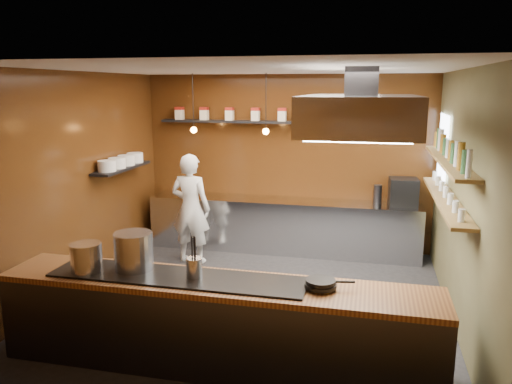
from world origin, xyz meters
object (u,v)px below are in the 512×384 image
(extractor_hood, at_px, (360,113))
(espresso_machine, at_px, (403,192))
(stockpot_small, at_px, (86,257))
(chef, at_px, (191,209))
(stockpot_large, at_px, (134,251))

(extractor_hood, xyz_separation_m, espresso_machine, (0.67, 2.63, -1.38))
(stockpot_small, bearing_deg, chef, 89.89)
(extractor_hood, height_order, chef, extractor_hood)
(extractor_hood, relative_size, chef, 1.13)
(espresso_machine, bearing_deg, stockpot_small, -133.70)
(stockpot_small, height_order, espresso_machine, espresso_machine)
(stockpot_large, xyz_separation_m, espresso_machine, (2.87, 3.75, -0.01))
(stockpot_small, bearing_deg, espresso_machine, 49.84)
(stockpot_small, xyz_separation_m, espresso_machine, (3.31, 3.92, 0.03))
(extractor_hood, xyz_separation_m, chef, (-2.64, 1.70, -1.62))
(stockpot_small, height_order, chef, chef)
(stockpot_large, xyz_separation_m, chef, (-0.43, 2.82, -0.25))
(stockpot_large, bearing_deg, stockpot_small, -158.46)
(stockpot_small, distance_m, chef, 3.00)
(stockpot_large, bearing_deg, chef, 98.76)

